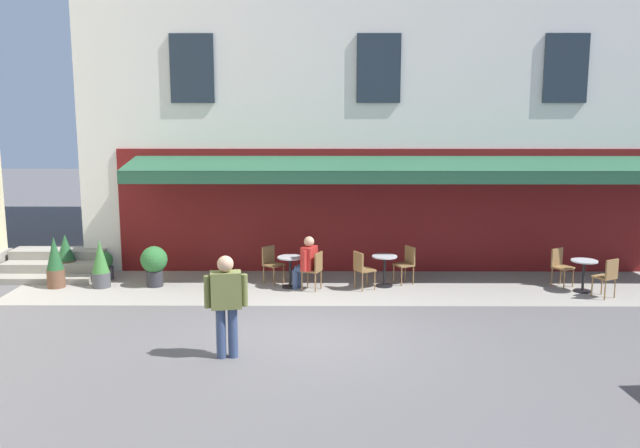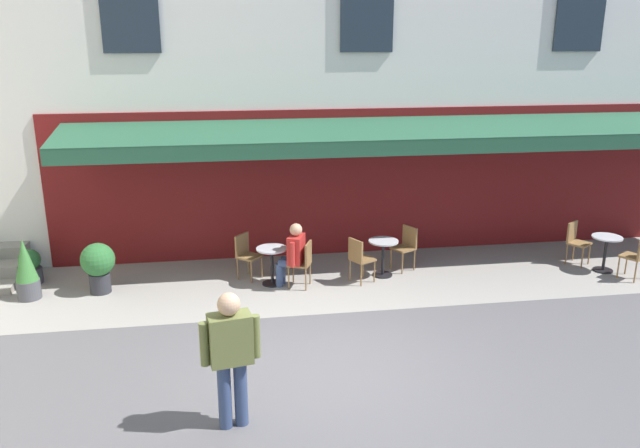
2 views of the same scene
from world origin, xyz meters
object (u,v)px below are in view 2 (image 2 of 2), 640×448
(cafe_table_streetside, at_px, (272,261))
(cafe_chair_wicker_back_row, at_px, (246,252))
(cafe_chair_wicker_kerbside, at_px, (406,244))
(cafe_chair_wicker_under_awning, at_px, (576,239))
(cafe_chair_wicker_corner_right, at_px, (303,260))
(walking_pedestrian_in_olive, at_px, (231,350))
(cafe_table_far_end, at_px, (383,253))
(potted_plant_entrance_left, at_px, (26,270))
(potted_plant_by_steps, at_px, (30,267))
(cafe_chair_wicker_near_door, at_px, (637,254))
(seated_patron_in_red, at_px, (293,253))
(cafe_table_near_entrance, at_px, (606,248))
(potted_plant_entrance_right, at_px, (98,264))
(cafe_chair_wicker_facing_street, at_px, (359,256))

(cafe_table_streetside, height_order, cafe_chair_wicker_back_row, cafe_chair_wicker_back_row)
(cafe_chair_wicker_kerbside, bearing_deg, cafe_chair_wicker_under_awning, 176.47)
(cafe_chair_wicker_corner_right, bearing_deg, walking_pedestrian_in_olive, 71.63)
(cafe_table_far_end, relative_size, potted_plant_entrance_left, 0.65)
(cafe_chair_wicker_kerbside, xyz_separation_m, potted_plant_by_steps, (7.49, -0.37, -0.20))
(cafe_chair_wicker_near_door, bearing_deg, cafe_table_streetside, -6.93)
(cafe_chair_wicker_under_awning, distance_m, cafe_table_streetside, 6.47)
(cafe_chair_wicker_corner_right, relative_size, potted_plant_entrance_left, 0.78)
(cafe_chair_wicker_under_awning, xyz_separation_m, seated_patron_in_red, (6.08, 0.34, 0.14))
(cafe_table_near_entrance, bearing_deg, cafe_table_streetside, -2.75)
(cafe_chair_wicker_under_awning, bearing_deg, potted_plant_entrance_right, 0.56)
(cafe_chair_wicker_kerbside, bearing_deg, cafe_chair_wicker_corner_right, 16.13)
(cafe_chair_wicker_facing_street, relative_size, seated_patron_in_red, 0.71)
(cafe_table_streetside, xyz_separation_m, potted_plant_entrance_right, (3.26, -0.09, 0.08))
(cafe_chair_wicker_near_door, relative_size, cafe_chair_wicker_back_row, 1.00)
(cafe_table_far_end, height_order, potted_plant_entrance_right, potted_plant_entrance_right)
(cafe_chair_wicker_near_door, bearing_deg, cafe_table_near_entrance, -59.13)
(cafe_table_near_entrance, distance_m, cafe_table_streetside, 6.84)
(cafe_chair_wicker_corner_right, bearing_deg, cafe_chair_wicker_facing_street, -177.29)
(cafe_chair_wicker_kerbside, xyz_separation_m, walking_pedestrian_in_olive, (3.66, 4.97, 0.49))
(cafe_table_streetside, distance_m, cafe_chair_wicker_back_row, 0.63)
(cafe_chair_wicker_facing_street, relative_size, potted_plant_entrance_left, 0.78)
(cafe_table_streetside, relative_size, potted_plant_by_steps, 1.08)
(cafe_chair_wicker_near_door, distance_m, potted_plant_by_steps, 11.95)
(cafe_chair_wicker_corner_right, height_order, cafe_table_far_end, cafe_chair_wicker_corner_right)
(seated_patron_in_red, relative_size, potted_plant_entrance_left, 1.10)
(cafe_chair_wicker_kerbside, xyz_separation_m, seated_patron_in_red, (2.42, 0.56, 0.14))
(cafe_table_far_end, distance_m, seated_patron_in_red, 1.89)
(cafe_chair_wicker_back_row, height_order, seated_patron_in_red, seated_patron_in_red)
(cafe_chair_wicker_under_awning, distance_m, walking_pedestrian_in_olive, 8.73)
(cafe_table_far_end, xyz_separation_m, potted_plant_entrance_right, (5.51, 0.03, 0.08))
(cafe_chair_wicker_kerbside, height_order, potted_plant_entrance_left, potted_plant_entrance_left)
(cafe_chair_wicker_back_row, bearing_deg, walking_pedestrian_in_olive, 85.78)
(potted_plant_by_steps, bearing_deg, potted_plant_entrance_right, 154.11)
(cafe_chair_wicker_under_awning, height_order, cafe_chair_wicker_facing_street, same)
(cafe_chair_wicker_back_row, distance_m, cafe_chair_wicker_kerbside, 3.29)
(cafe_chair_wicker_under_awning, distance_m, cafe_table_far_end, 4.21)
(potted_plant_entrance_left, bearing_deg, cafe_chair_wicker_near_door, 175.78)
(cafe_table_far_end, xyz_separation_m, cafe_chair_wicker_kerbside, (-0.56, -0.29, 0.06))
(seated_patron_in_red, bearing_deg, cafe_chair_wicker_near_door, 173.97)
(cafe_chair_wicker_under_awning, bearing_deg, cafe_chair_wicker_corner_right, 4.07)
(cafe_chair_wicker_facing_street, bearing_deg, cafe_table_near_entrance, 178.37)
(cafe_chair_wicker_back_row, height_order, cafe_chair_wicker_facing_street, same)
(cafe_chair_wicker_near_door, xyz_separation_m, cafe_table_streetside, (7.16, -0.87, -0.06))
(seated_patron_in_red, bearing_deg, cafe_table_near_entrance, 178.46)
(cafe_chair_wicker_facing_street, height_order, potted_plant_entrance_left, potted_plant_entrance_left)
(cafe_chair_wicker_back_row, xyz_separation_m, cafe_table_far_end, (-2.73, 0.29, -0.06))
(cafe_chair_wicker_under_awning, relative_size, seated_patron_in_red, 0.71)
(cafe_chair_wicker_near_door, relative_size, potted_plant_entrance_left, 0.78)
(walking_pedestrian_in_olive, bearing_deg, potted_plant_entrance_right, -62.61)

